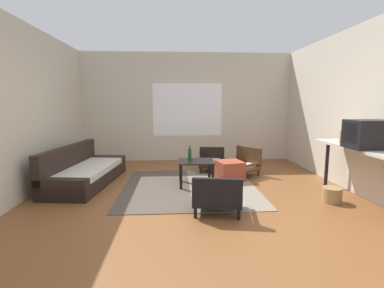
# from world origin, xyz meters

# --- Properties ---
(ground_plane) EXTENTS (7.80, 7.80, 0.00)m
(ground_plane) POSITION_xyz_m (0.00, 0.00, 0.00)
(ground_plane) COLOR brown
(far_wall_with_window) EXTENTS (5.60, 0.13, 2.70)m
(far_wall_with_window) POSITION_xyz_m (0.00, 3.06, 1.35)
(far_wall_with_window) COLOR beige
(far_wall_with_window) RESTS_ON ground
(side_wall_right) EXTENTS (0.12, 6.60, 2.70)m
(side_wall_right) POSITION_xyz_m (2.66, 0.30, 1.35)
(side_wall_right) COLOR beige
(side_wall_right) RESTS_ON ground
(side_wall_left) EXTENTS (0.12, 6.60, 2.70)m
(side_wall_left) POSITION_xyz_m (-2.66, 0.30, 1.35)
(side_wall_left) COLOR beige
(side_wall_left) RESTS_ON ground
(area_rug) EXTENTS (2.29, 2.38, 0.01)m
(area_rug) POSITION_xyz_m (-0.07, 0.64, 0.00)
(area_rug) COLOR #4C4238
(area_rug) RESTS_ON ground
(couch) EXTENTS (1.04, 2.09, 0.69)m
(couch) POSITION_xyz_m (-1.98, 0.97, 0.21)
(couch) COLOR black
(couch) RESTS_ON ground
(coffee_table) EXTENTS (0.62, 0.56, 0.44)m
(coffee_table) POSITION_xyz_m (0.05, 0.76, 0.36)
(coffee_table) COLOR black
(coffee_table) RESTS_ON ground
(armchair_by_window) EXTENTS (0.62, 0.64, 0.49)m
(armchair_by_window) POSITION_xyz_m (0.47, 1.81, 0.23)
(armchair_by_window) COLOR black
(armchair_by_window) RESTS_ON ground
(armchair_striped_foreground) EXTENTS (0.71, 0.63, 0.53)m
(armchair_striped_foreground) POSITION_xyz_m (0.23, -0.58, 0.25)
(armchair_striped_foreground) COLOR black
(armchair_striped_foreground) RESTS_ON ground
(armchair_corner) EXTENTS (0.83, 0.83, 0.56)m
(armchair_corner) POSITION_xyz_m (1.07, 1.42, 0.24)
(armchair_corner) COLOR #472D19
(armchair_corner) RESTS_ON ground
(ottoman_orange) EXTENTS (0.55, 0.55, 0.37)m
(ottoman_orange) POSITION_xyz_m (0.72, 1.05, 0.18)
(ottoman_orange) COLOR #993D28
(ottoman_orange) RESTS_ON ground
(console_shelf) EXTENTS (0.44, 1.69, 0.84)m
(console_shelf) POSITION_xyz_m (2.34, -0.24, 0.75)
(console_shelf) COLOR beige
(console_shelf) RESTS_ON ground
(crt_television) EXTENTS (0.54, 0.42, 0.39)m
(crt_television) POSITION_xyz_m (2.33, -0.45, 1.04)
(crt_television) COLOR black
(crt_television) RESTS_ON console_shelf
(clay_vase) EXTENTS (0.22, 0.22, 0.30)m
(clay_vase) POSITION_xyz_m (2.34, 0.03, 0.95)
(clay_vase) COLOR #A87047
(clay_vase) RESTS_ON console_shelf
(glass_bottle) EXTENTS (0.06, 0.06, 0.26)m
(glass_bottle) POSITION_xyz_m (-0.06, 0.83, 0.55)
(glass_bottle) COLOR #194723
(glass_bottle) RESTS_ON coffee_table
(wicker_basket) EXTENTS (0.28, 0.28, 0.22)m
(wicker_basket) POSITION_xyz_m (2.00, -0.23, 0.11)
(wicker_basket) COLOR #9E7A4C
(wicker_basket) RESTS_ON ground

